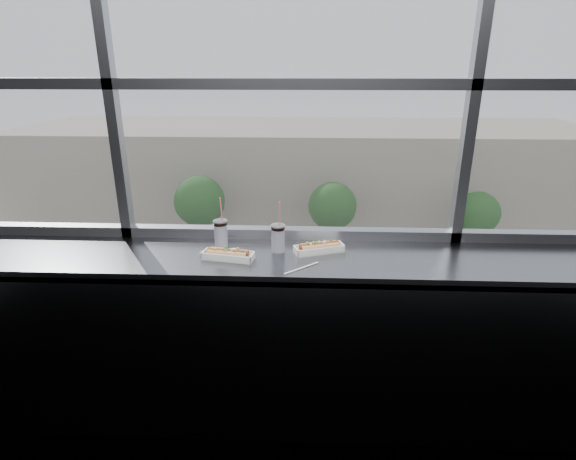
{
  "coord_description": "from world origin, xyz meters",
  "views": [
    {
      "loc": [
        0.11,
        -1.07,
        2.1
      ],
      "look_at": [
        0.01,
        1.23,
        1.25
      ],
      "focal_mm": 28.0,
      "sensor_mm": 36.0,
      "label": 1
    }
  ],
  "objects_px": {
    "car_far_b": "(331,261)",
    "tree_left": "(200,201)",
    "car_near_c": "(331,329)",
    "tree_right": "(478,213)",
    "wrapper": "(209,253)",
    "car_far_c": "(463,263)",
    "car_far_a": "(147,260)",
    "pedestrian_c": "(386,242)",
    "car_near_a": "(49,322)",
    "loose_straw": "(302,268)",
    "pedestrian_b": "(302,243)",
    "pedestrian_d": "(445,246)",
    "soda_cup_right": "(278,237)",
    "tree_center": "(332,206)",
    "soda_cup_left": "(221,232)",
    "car_near_b": "(174,328)",
    "car_near_d": "(480,335)",
    "hotdog_tray_right": "(319,248)",
    "hotdog_tray_left": "(228,254)"
  },
  "relations": [
    {
      "from": "pedestrian_c",
      "to": "car_near_b",
      "type": "bearing_deg",
      "value": -46.31
    },
    {
      "from": "car_far_b",
      "to": "wrapper",
      "type": "bearing_deg",
      "value": 171.95
    },
    {
      "from": "soda_cup_right",
      "to": "pedestrian_c",
      "type": "bearing_deg",
      "value": 78.05
    },
    {
      "from": "pedestrian_d",
      "to": "car_far_c",
      "type": "bearing_deg",
      "value": -87.64
    },
    {
      "from": "car_near_a",
      "to": "tree_right",
      "type": "height_order",
      "value": "tree_right"
    },
    {
      "from": "wrapper",
      "to": "car_near_b",
      "type": "distance_m",
      "value": 20.54
    },
    {
      "from": "car_far_b",
      "to": "tree_left",
      "type": "distance_m",
      "value": 10.49
    },
    {
      "from": "hotdog_tray_right",
      "to": "pedestrian_b",
      "type": "height_order",
      "value": "hotdog_tray_right"
    },
    {
      "from": "loose_straw",
      "to": "tree_left",
      "type": "xyz_separation_m",
      "value": [
        -7.68,
        28.45,
        -8.23
      ]
    },
    {
      "from": "tree_left",
      "to": "tree_center",
      "type": "bearing_deg",
      "value": 0.0
    },
    {
      "from": "wrapper",
      "to": "car_near_d",
      "type": "relative_size",
      "value": 0.02
    },
    {
      "from": "car_near_c",
      "to": "car_near_d",
      "type": "bearing_deg",
      "value": -86.66
    },
    {
      "from": "loose_straw",
      "to": "pedestrian_b",
      "type": "bearing_deg",
      "value": 49.75
    },
    {
      "from": "car_far_a",
      "to": "soda_cup_right",
      "type": "bearing_deg",
      "value": -155.14
    },
    {
      "from": "soda_cup_right",
      "to": "tree_right",
      "type": "bearing_deg",
      "value": 66.66
    },
    {
      "from": "wrapper",
      "to": "car_near_c",
      "type": "bearing_deg",
      "value": 83.74
    },
    {
      "from": "car_far_a",
      "to": "car_near_a",
      "type": "height_order",
      "value": "car_near_a"
    },
    {
      "from": "car_far_b",
      "to": "tree_right",
      "type": "distance_m",
      "value": 11.33
    },
    {
      "from": "hotdog_tray_right",
      "to": "soda_cup_right",
      "type": "xyz_separation_m",
      "value": [
        -0.23,
        0.0,
        0.06
      ]
    },
    {
      "from": "hotdog_tray_left",
      "to": "car_near_d",
      "type": "relative_size",
      "value": 0.05
    },
    {
      "from": "hotdog_tray_left",
      "to": "hotdog_tray_right",
      "type": "height_order",
      "value": "same"
    },
    {
      "from": "loose_straw",
      "to": "car_far_b",
      "type": "relative_size",
      "value": 0.03
    },
    {
      "from": "soda_cup_right",
      "to": "loose_straw",
      "type": "relative_size",
      "value": 1.32
    },
    {
      "from": "car_far_a",
      "to": "pedestrian_c",
      "type": "relative_size",
      "value": 2.62
    },
    {
      "from": "car_near_c",
      "to": "tree_right",
      "type": "relative_size",
      "value": 1.42
    },
    {
      "from": "car_far_c",
      "to": "car_near_a",
      "type": "relative_size",
      "value": 1.01
    },
    {
      "from": "soda_cup_right",
      "to": "car_far_a",
      "type": "relative_size",
      "value": 0.05
    },
    {
      "from": "car_near_c",
      "to": "car_far_c",
      "type": "height_order",
      "value": "car_far_c"
    },
    {
      "from": "soda_cup_left",
      "to": "pedestrian_b",
      "type": "distance_m",
      "value": 29.44
    },
    {
      "from": "wrapper",
      "to": "pedestrian_b",
      "type": "xyz_separation_m",
      "value": [
        0.22,
        27.42,
        -10.94
      ]
    },
    {
      "from": "hotdog_tray_right",
      "to": "pedestrian_c",
      "type": "xyz_separation_m",
      "value": [
        5.65,
        27.79,
        -10.98
      ]
    },
    {
      "from": "wrapper",
      "to": "car_far_c",
      "type": "xyz_separation_m",
      "value": [
        10.54,
        24.29,
        -10.9
      ]
    },
    {
      "from": "soda_cup_left",
      "to": "pedestrian_c",
      "type": "relative_size",
      "value": 0.14
    },
    {
      "from": "pedestrian_c",
      "to": "car_far_c",
      "type": "bearing_deg",
      "value": 50.22
    },
    {
      "from": "loose_straw",
      "to": "car_far_a",
      "type": "xyz_separation_m",
      "value": [
        -10.45,
        24.45,
        -11.08
      ]
    },
    {
      "from": "car_far_b",
      "to": "tree_left",
      "type": "relative_size",
      "value": 1.2
    },
    {
      "from": "wrapper",
      "to": "car_near_b",
      "type": "xyz_separation_m",
      "value": [
        -5.84,
        16.29,
        -11.07
      ]
    },
    {
      "from": "car_near_b",
      "to": "car_far_b",
      "type": "distance_m",
      "value": 11.32
    },
    {
      "from": "pedestrian_c",
      "to": "pedestrian_d",
      "type": "bearing_deg",
      "value": 86.33
    },
    {
      "from": "car_far_c",
      "to": "pedestrian_c",
      "type": "height_order",
      "value": "car_far_c"
    },
    {
      "from": "pedestrian_d",
      "to": "car_near_b",
      "type": "bearing_deg",
      "value": -145.19
    },
    {
      "from": "pedestrian_b",
      "to": "tree_right",
      "type": "relative_size",
      "value": 0.47
    },
    {
      "from": "pedestrian_b",
      "to": "loose_straw",
      "type": "bearing_deg",
      "value": -89.37
    },
    {
      "from": "soda_cup_right",
      "to": "wrapper",
      "type": "height_order",
      "value": "soda_cup_right"
    },
    {
      "from": "tree_left",
      "to": "pedestrian_c",
      "type": "bearing_deg",
      "value": -1.87
    },
    {
      "from": "car_near_d",
      "to": "hotdog_tray_right",
      "type": "bearing_deg",
      "value": 147.58
    },
    {
      "from": "pedestrian_d",
      "to": "tree_left",
      "type": "bearing_deg",
      "value": 177.71
    },
    {
      "from": "pedestrian_c",
      "to": "car_near_a",
      "type": "bearing_deg",
      "value": -57.7
    },
    {
      "from": "loose_straw",
      "to": "pedestrian_b",
      "type": "distance_m",
      "value": 29.67
    },
    {
      "from": "car_near_b",
      "to": "car_near_c",
      "type": "bearing_deg",
      "value": -89.4
    }
  ]
}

